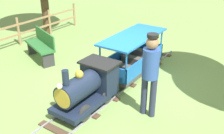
% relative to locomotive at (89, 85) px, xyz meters
% --- Properties ---
extents(ground_plane, '(60.00, 60.00, 0.00)m').
position_rel_locomotive_xyz_m(ground_plane, '(0.00, -1.14, -0.48)').
color(ground_plane, '#75934C').
extents(track, '(0.78, 5.70, 0.04)m').
position_rel_locomotive_xyz_m(track, '(0.00, -0.85, -0.46)').
color(track, gray).
rests_on(track, ground_plane).
extents(locomotive, '(0.74, 1.45, 1.01)m').
position_rel_locomotive_xyz_m(locomotive, '(0.00, 0.00, 0.00)').
color(locomotive, '#192338').
rests_on(locomotive, ground_plane).
extents(passenger_car, '(0.84, 2.00, 0.97)m').
position_rel_locomotive_xyz_m(passenger_car, '(0.00, -1.75, -0.06)').
color(passenger_car, '#3F3F3F').
rests_on(passenger_car, ground_plane).
extents(conductor_person, '(0.30, 0.30, 1.62)m').
position_rel_locomotive_xyz_m(conductor_person, '(-1.10, -0.41, 0.47)').
color(conductor_person, '#282D47').
rests_on(conductor_person, ground_plane).
extents(park_bench, '(1.36, 0.84, 0.82)m').
position_rel_locomotive_xyz_m(park_bench, '(2.58, -1.10, -0.07)').
color(park_bench, '#2D6B33').
rests_on(park_bench, ground_plane).
extents(fence_section, '(0.08, 6.78, 0.90)m').
position_rel_locomotive_xyz_m(fence_section, '(4.08, -0.85, 0.00)').
color(fence_section, '#93754C').
rests_on(fence_section, ground_plane).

